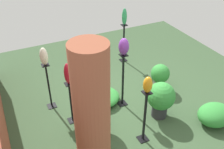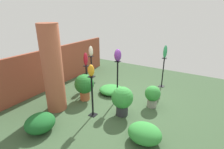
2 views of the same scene
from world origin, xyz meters
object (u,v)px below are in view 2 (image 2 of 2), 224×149
object	(u,v)px
brick_pillar	(53,69)
pedestal_jade	(163,74)
pedestal_ivory	(92,71)
potted_plant_near_pillar	(84,85)
art_vase_ruby	(86,59)
potted_plant_mid_left	(153,95)
pedestal_violet	(117,83)
art_vase_violet	(118,55)
art_vase_jade	(165,52)
pedestal_amber	(92,98)
art_vase_amber	(91,71)
potted_plant_front_right	(122,99)
pedestal_ruby	(87,80)
art_vase_ivory	(91,51)

from	to	relation	value
brick_pillar	pedestal_jade	world-z (taller)	brick_pillar
pedestal_ivory	potted_plant_near_pillar	xyz separation A→B (m)	(-1.20, -0.61, -0.00)
art_vase_ruby	potted_plant_mid_left	world-z (taller)	art_vase_ruby
brick_pillar	pedestal_violet	world-z (taller)	brick_pillar
art_vase_violet	potted_plant_mid_left	size ratio (longest dim) A/B	0.56
pedestal_jade	art_vase_jade	size ratio (longest dim) A/B	2.42
potted_plant_mid_left	pedestal_ivory	bearing A→B (deg)	79.83
pedestal_amber	pedestal_ivory	bearing A→B (deg)	37.68
pedestal_violet	art_vase_amber	distance (m)	1.39
potted_plant_mid_left	potted_plant_front_right	bearing A→B (deg)	146.14
pedestal_jade	pedestal_ruby	size ratio (longest dim) A/B	1.16
pedestal_amber	art_vase_ivory	distance (m)	2.41
pedestal_jade	art_vase_violet	size ratio (longest dim) A/B	3.01
art_vase_jade	art_vase_violet	bearing A→B (deg)	151.66
pedestal_jade	pedestal_ruby	bearing A→B (deg)	129.74
pedestal_ivory	art_vase_violet	xyz separation A→B (m)	(-0.64, -1.53, 1.00)
pedestal_jade	art_vase_amber	bearing A→B (deg)	159.48
pedestal_violet	art_vase_violet	distance (m)	0.91
pedestal_violet	potted_plant_mid_left	bearing A→B (deg)	-82.09
brick_pillar	art_vase_jade	bearing A→B (deg)	-34.99
art_vase_jade	potted_plant_front_right	world-z (taller)	art_vase_jade
pedestal_violet	art_vase_jade	world-z (taller)	art_vase_jade
pedestal_jade	brick_pillar	bearing A→B (deg)	145.01
art_vase_ivory	potted_plant_near_pillar	world-z (taller)	art_vase_ivory
art_vase_ruby	potted_plant_near_pillar	xyz separation A→B (m)	(-0.52, -0.32, -0.70)
brick_pillar	pedestal_ivory	bearing A→B (deg)	6.65
brick_pillar	pedestal_ivory	xyz separation A→B (m)	(2.07, 0.24, -0.74)
art_vase_violet	potted_plant_front_right	distance (m)	1.37
pedestal_jade	art_vase_ivory	world-z (taller)	art_vase_ivory
pedestal_violet	potted_plant_front_right	xyz separation A→B (m)	(-0.71, -0.56, -0.12)
pedestal_jade	art_vase_ruby	world-z (taller)	art_vase_ruby
art_vase_jade	brick_pillar	bearing A→B (deg)	145.01
potted_plant_near_pillar	potted_plant_mid_left	distance (m)	2.19
pedestal_ivory	pedestal_jade	bearing A→B (deg)	-64.99
pedestal_amber	potted_plant_near_pillar	distance (m)	0.99
pedestal_ruby	art_vase_ivory	xyz separation A→B (m)	(0.67, 0.29, 0.89)
art_vase_amber	art_vase_ivory	world-z (taller)	art_vase_ivory
pedestal_ruby	art_vase_jade	bearing A→B (deg)	-50.26
art_vase_ivory	potted_plant_front_right	world-z (taller)	art_vase_ivory
brick_pillar	potted_plant_mid_left	size ratio (longest dim) A/B	3.69
potted_plant_near_pillar	pedestal_amber	bearing A→B (deg)	-127.83
pedestal_ruby	potted_plant_front_right	bearing A→B (deg)	-110.63
pedestal_jade	pedestal_violet	xyz separation A→B (m)	(-1.81, 0.98, 0.09)
pedestal_violet	brick_pillar	bearing A→B (deg)	137.92
pedestal_ruby	potted_plant_mid_left	xyz separation A→B (m)	(0.19, -2.38, -0.06)
pedestal_amber	art_vase_ivory	size ratio (longest dim) A/B	2.95
art_vase_jade	art_vase_ruby	bearing A→B (deg)	129.74
art_vase_jade	art_vase_ruby	world-z (taller)	art_vase_jade
pedestal_jade	potted_plant_mid_left	world-z (taller)	pedestal_jade
brick_pillar	art_vase_jade	world-z (taller)	brick_pillar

